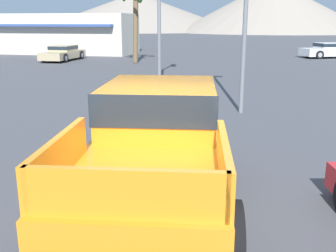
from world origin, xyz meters
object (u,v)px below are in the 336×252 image
at_px(orange_pickup_truck, 156,141).
at_px(traffic_light_main, 166,2).
at_px(parked_car_white, 330,50).
at_px(parked_car_tan, 63,53).
at_px(palm_tree_tall, 134,0).

distance_m(orange_pickup_truck, traffic_light_main, 13.80).
distance_m(parked_car_white, traffic_light_main, 18.77).
bearing_deg(traffic_light_main, parked_car_tan, 48.06).
bearing_deg(traffic_light_main, palm_tree_tall, 25.83).
bearing_deg(traffic_light_main, parked_car_white, -33.55).
distance_m(orange_pickup_truck, palm_tree_tall, 22.90).
bearing_deg(palm_tree_tall, traffic_light_main, -64.17).
height_order(parked_car_tan, traffic_light_main, traffic_light_main).
bearing_deg(palm_tree_tall, orange_pickup_truck, -72.69).
height_order(orange_pickup_truck, palm_tree_tall, palm_tree_tall).
xyz_separation_m(parked_car_tan, palm_tree_tall, (5.81, -0.48, 3.68)).
relative_size(parked_car_tan, traffic_light_main, 0.85).
distance_m(orange_pickup_truck, parked_car_white, 29.66).
relative_size(traffic_light_main, palm_tree_tall, 0.95).
bearing_deg(parked_car_white, palm_tree_tall, -85.58).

